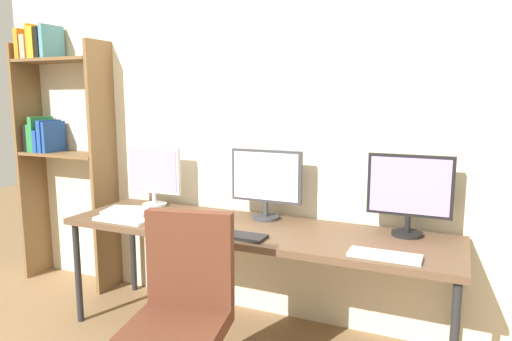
# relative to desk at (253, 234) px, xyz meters

# --- Properties ---
(wall_back) EXTENTS (4.87, 0.10, 2.60)m
(wall_back) POSITION_rel_desk_xyz_m (0.00, 0.42, 0.61)
(wall_back) COLOR beige
(wall_back) RESTS_ON ground_plane
(desk) EXTENTS (2.47, 0.68, 0.74)m
(desk) POSITION_rel_desk_xyz_m (0.00, 0.00, 0.00)
(desk) COLOR brown
(desk) RESTS_ON ground_plane
(bookshelf) EXTENTS (0.83, 0.28, 2.11)m
(bookshelf) POSITION_rel_desk_xyz_m (-1.86, 0.23, 0.59)
(bookshelf) COLOR brown
(bookshelf) RESTS_ON ground_plane
(office_chair) EXTENTS (0.52, 0.53, 0.99)m
(office_chair) POSITION_rel_desk_xyz_m (-0.01, -0.79, -0.29)
(office_chair) COLOR #2D2D33
(office_chair) RESTS_ON ground_plane
(monitor_left) EXTENTS (0.45, 0.18, 0.44)m
(monitor_left) POSITION_rel_desk_xyz_m (-0.90, 0.21, 0.29)
(monitor_left) COLOR silver
(monitor_left) RESTS_ON desk
(monitor_center) EXTENTS (0.49, 0.18, 0.46)m
(monitor_center) POSITION_rel_desk_xyz_m (0.00, 0.21, 0.31)
(monitor_center) COLOR #38383D
(monitor_center) RESTS_ON desk
(monitor_right) EXTENTS (0.48, 0.18, 0.48)m
(monitor_right) POSITION_rel_desk_xyz_m (0.90, 0.21, 0.31)
(monitor_right) COLOR black
(monitor_right) RESTS_ON desk
(keyboard_left) EXTENTS (0.38, 0.13, 0.02)m
(keyboard_left) POSITION_rel_desk_xyz_m (-0.84, -0.23, 0.06)
(keyboard_left) COLOR silver
(keyboard_left) RESTS_ON desk
(keyboard_center) EXTENTS (0.36, 0.13, 0.02)m
(keyboard_center) POSITION_rel_desk_xyz_m (0.00, -0.23, 0.06)
(keyboard_center) COLOR black
(keyboard_center) RESTS_ON desk
(keyboard_right) EXTENTS (0.36, 0.13, 0.02)m
(keyboard_right) POSITION_rel_desk_xyz_m (0.84, -0.23, 0.06)
(keyboard_right) COLOR silver
(keyboard_right) RESTS_ON desk
(mouse_left_side) EXTENTS (0.06, 0.10, 0.03)m
(mouse_left_side) POSITION_rel_desk_xyz_m (-0.61, -0.18, 0.06)
(mouse_left_side) COLOR silver
(mouse_left_side) RESTS_ON desk
(mouse_right_side) EXTENTS (0.06, 0.10, 0.03)m
(mouse_right_side) POSITION_rel_desk_xyz_m (-0.43, -0.22, 0.06)
(mouse_right_side) COLOR silver
(mouse_right_side) RESTS_ON desk
(laptop_closed) EXTENTS (0.36, 0.29, 0.02)m
(laptop_closed) POSITION_rel_desk_xyz_m (-0.95, -0.02, 0.06)
(laptop_closed) COLOR silver
(laptop_closed) RESTS_ON desk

